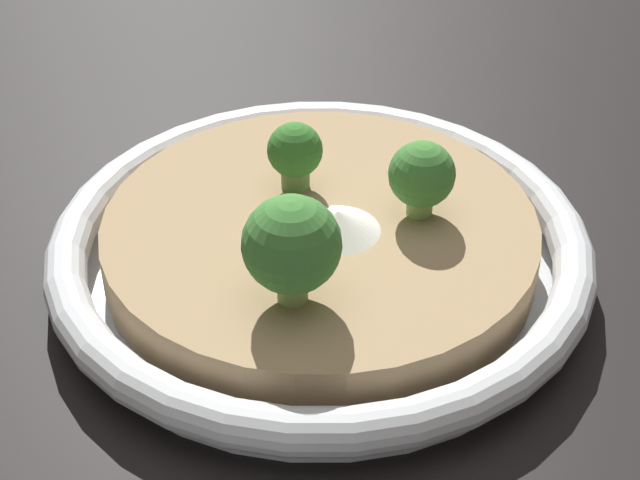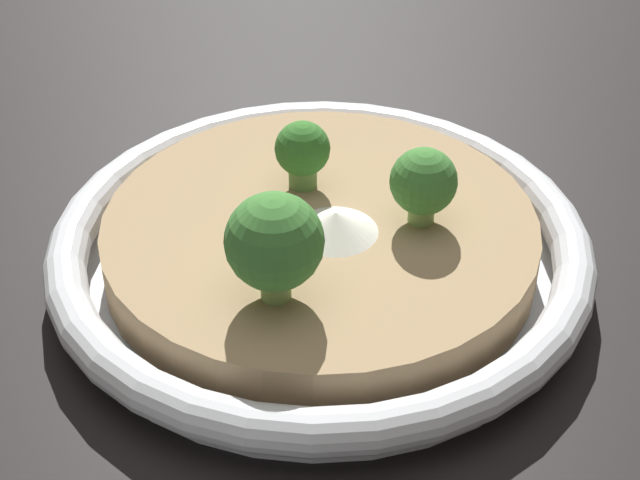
% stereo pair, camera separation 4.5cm
% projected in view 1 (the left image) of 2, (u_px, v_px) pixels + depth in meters
% --- Properties ---
extents(ground_plane, '(6.00, 6.00, 0.00)m').
position_uv_depth(ground_plane, '(320.00, 272.00, 0.47)').
color(ground_plane, black).
extents(risotto_bowl, '(0.25, 0.25, 0.03)m').
position_uv_depth(risotto_bowl, '(320.00, 246.00, 0.46)').
color(risotto_bowl, silver).
rests_on(risotto_bowl, ground_plane).
extents(cheese_sprinkle, '(0.04, 0.04, 0.01)m').
position_uv_depth(cheese_sprinkle, '(338.00, 221.00, 0.44)').
color(cheese_sprinkle, white).
rests_on(cheese_sprinkle, risotto_bowl).
extents(broccoli_back_right, '(0.03, 0.03, 0.04)m').
position_uv_depth(broccoli_back_right, '(422.00, 176.00, 0.44)').
color(broccoli_back_right, '#84A856').
rests_on(broccoli_back_right, risotto_bowl).
extents(broccoli_back, '(0.03, 0.03, 0.03)m').
position_uv_depth(broccoli_back, '(295.00, 153.00, 0.46)').
color(broccoli_back, '#668E47').
rests_on(broccoli_back, risotto_bowl).
extents(broccoli_front_left, '(0.04, 0.04, 0.05)m').
position_uv_depth(broccoli_front_left, '(292.00, 246.00, 0.39)').
color(broccoli_front_left, '#84A856').
rests_on(broccoli_front_left, risotto_bowl).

